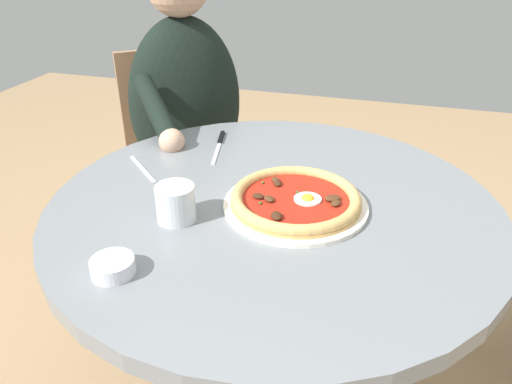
{
  "coord_description": "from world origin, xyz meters",
  "views": [
    {
      "loc": [
        0.89,
        0.22,
        1.25
      ],
      "look_at": [
        0.0,
        -0.04,
        0.74
      ],
      "focal_mm": 33.95,
      "sensor_mm": 36.0,
      "label": 1
    }
  ],
  "objects_px": {
    "ramekin_capers": "(113,266)",
    "water_glass": "(176,205)",
    "pizza_on_plate": "(296,200)",
    "cafe_chair_diner": "(179,145)",
    "diner_person": "(190,159)",
    "dining_table": "(272,258)",
    "fork_utensil": "(143,169)",
    "steak_knife": "(220,142)"
  },
  "relations": [
    {
      "from": "ramekin_capers",
      "to": "water_glass",
      "type": "bearing_deg",
      "value": 170.9
    },
    {
      "from": "pizza_on_plate",
      "to": "cafe_chair_diner",
      "type": "relative_size",
      "value": 0.35
    },
    {
      "from": "diner_person",
      "to": "cafe_chair_diner",
      "type": "xyz_separation_m",
      "value": [
        -0.11,
        -0.09,
        -0.0
      ]
    },
    {
      "from": "dining_table",
      "to": "cafe_chair_diner",
      "type": "relative_size",
      "value": 1.13
    },
    {
      "from": "ramekin_capers",
      "to": "cafe_chair_diner",
      "type": "distance_m",
      "value": 1.02
    },
    {
      "from": "fork_utensil",
      "to": "steak_knife",
      "type": "bearing_deg",
      "value": 148.86
    },
    {
      "from": "steak_knife",
      "to": "cafe_chair_diner",
      "type": "relative_size",
      "value": 0.24
    },
    {
      "from": "dining_table",
      "to": "pizza_on_plate",
      "type": "height_order",
      "value": "pizza_on_plate"
    },
    {
      "from": "dining_table",
      "to": "ramekin_capers",
      "type": "height_order",
      "value": "ramekin_capers"
    },
    {
      "from": "fork_utensil",
      "to": "diner_person",
      "type": "relative_size",
      "value": 0.11
    },
    {
      "from": "dining_table",
      "to": "steak_knife",
      "type": "distance_m",
      "value": 0.38
    },
    {
      "from": "pizza_on_plate",
      "to": "fork_utensil",
      "type": "relative_size",
      "value": 2.36
    },
    {
      "from": "dining_table",
      "to": "steak_knife",
      "type": "relative_size",
      "value": 4.71
    },
    {
      "from": "ramekin_capers",
      "to": "cafe_chair_diner",
      "type": "relative_size",
      "value": 0.09
    },
    {
      "from": "steak_knife",
      "to": "diner_person",
      "type": "relative_size",
      "value": 0.17
    },
    {
      "from": "steak_knife",
      "to": "diner_person",
      "type": "height_order",
      "value": "diner_person"
    },
    {
      "from": "water_glass",
      "to": "fork_utensil",
      "type": "distance_m",
      "value": 0.26
    },
    {
      "from": "pizza_on_plate",
      "to": "fork_utensil",
      "type": "distance_m",
      "value": 0.4
    },
    {
      "from": "dining_table",
      "to": "pizza_on_plate",
      "type": "xyz_separation_m",
      "value": [
        0.02,
        0.05,
        0.17
      ]
    },
    {
      "from": "pizza_on_plate",
      "to": "ramekin_capers",
      "type": "bearing_deg",
      "value": -39.3
    },
    {
      "from": "water_glass",
      "to": "cafe_chair_diner",
      "type": "xyz_separation_m",
      "value": [
        -0.75,
        -0.35,
        -0.22
      ]
    },
    {
      "from": "pizza_on_plate",
      "to": "cafe_chair_diner",
      "type": "distance_m",
      "value": 0.88
    },
    {
      "from": "pizza_on_plate",
      "to": "dining_table",
      "type": "bearing_deg",
      "value": -107.0
    },
    {
      "from": "diner_person",
      "to": "cafe_chair_diner",
      "type": "distance_m",
      "value": 0.14
    },
    {
      "from": "steak_knife",
      "to": "fork_utensil",
      "type": "relative_size",
      "value": 1.6
    },
    {
      "from": "water_glass",
      "to": "ramekin_capers",
      "type": "relative_size",
      "value": 1.05
    },
    {
      "from": "pizza_on_plate",
      "to": "diner_person",
      "type": "distance_m",
      "value": 0.74
    },
    {
      "from": "ramekin_capers",
      "to": "diner_person",
      "type": "bearing_deg",
      "value": -164.52
    },
    {
      "from": "steak_knife",
      "to": "cafe_chair_diner",
      "type": "xyz_separation_m",
      "value": [
        -0.36,
        -0.3,
        -0.19
      ]
    },
    {
      "from": "fork_utensil",
      "to": "pizza_on_plate",
      "type": "bearing_deg",
      "value": 79.97
    },
    {
      "from": "dining_table",
      "to": "steak_knife",
      "type": "height_order",
      "value": "steak_knife"
    },
    {
      "from": "water_glass",
      "to": "diner_person",
      "type": "relative_size",
      "value": 0.07
    },
    {
      "from": "dining_table",
      "to": "diner_person",
      "type": "distance_m",
      "value": 0.67
    },
    {
      "from": "pizza_on_plate",
      "to": "water_glass",
      "type": "height_order",
      "value": "water_glass"
    },
    {
      "from": "water_glass",
      "to": "cafe_chair_diner",
      "type": "relative_size",
      "value": 0.09
    },
    {
      "from": "ramekin_capers",
      "to": "dining_table",
      "type": "bearing_deg",
      "value": 148.26
    },
    {
      "from": "cafe_chair_diner",
      "to": "ramekin_capers",
      "type": "bearing_deg",
      "value": 18.71
    },
    {
      "from": "pizza_on_plate",
      "to": "steak_knife",
      "type": "distance_m",
      "value": 0.39
    },
    {
      "from": "pizza_on_plate",
      "to": "ramekin_capers",
      "type": "xyz_separation_m",
      "value": [
        0.31,
        -0.25,
        -0.0
      ]
    },
    {
      "from": "dining_table",
      "to": "ramekin_capers",
      "type": "relative_size",
      "value": 12.9
    },
    {
      "from": "dining_table",
      "to": "steak_knife",
      "type": "xyz_separation_m",
      "value": [
        -0.26,
        -0.22,
        0.16
      ]
    },
    {
      "from": "ramekin_capers",
      "to": "fork_utensil",
      "type": "distance_m",
      "value": 0.41
    }
  ]
}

